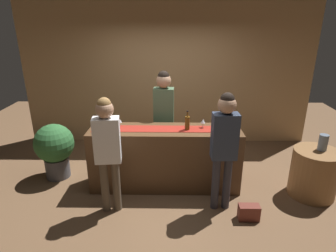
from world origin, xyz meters
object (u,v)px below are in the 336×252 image
object	(u,v)px
wine_bottle_green	(103,121)
wine_glass_near_customer	(220,122)
wine_bottle_amber	(187,123)
wine_glass_far_end	(120,121)
potted_plant_tall	(55,147)
vase_on_side_table	(323,142)
bartender	(164,110)
handbag	(249,212)
customer_browsing	(107,144)
round_side_table	(314,173)
customer_sipping	(224,140)
wine_glass_mid_counter	(203,121)

from	to	relation	value
wine_bottle_green	wine_glass_near_customer	world-z (taller)	wine_bottle_green
wine_bottle_amber	wine_glass_far_end	world-z (taller)	wine_bottle_amber
potted_plant_tall	vase_on_side_table	bearing A→B (deg)	-5.99
bartender	handbag	world-z (taller)	bartender
customer_browsing	round_side_table	distance (m)	3.09
wine_bottle_green	customer_browsing	bearing A→B (deg)	-73.64
customer_browsing	round_side_table	world-z (taller)	customer_browsing
wine_glass_far_end	customer_browsing	bearing A→B (deg)	-92.96
customer_browsing	wine_bottle_green	bearing A→B (deg)	99.91
wine_bottle_amber	handbag	xyz separation A→B (m)	(0.81, -0.83, -0.98)
handbag	potted_plant_tall	bearing A→B (deg)	159.97
wine_glass_near_customer	potted_plant_tall	size ratio (longest dim) A/B	0.15
wine_bottle_amber	wine_bottle_green	xyz separation A→B (m)	(-1.28, 0.06, 0.00)
potted_plant_tall	bartender	bearing A→B (deg)	10.50
wine_glass_near_customer	customer_sipping	xyz separation A→B (m)	(-0.03, -0.61, -0.04)
bartender	potted_plant_tall	xyz separation A→B (m)	(-1.81, -0.34, -0.56)
wine_bottle_amber	wine_bottle_green	size ratio (longest dim) A/B	1.00
wine_glass_far_end	handbag	size ratio (longest dim) A/B	0.51
handbag	wine_glass_far_end	bearing A→B (deg)	153.65
wine_glass_far_end	customer_sipping	distance (m)	1.64
wine_bottle_green	customer_browsing	size ratio (longest dim) A/B	0.18
wine_glass_near_customer	customer_sipping	size ratio (longest dim) A/B	0.08
vase_on_side_table	potted_plant_tall	bearing A→B (deg)	174.01
bartender	customer_browsing	world-z (taller)	bartender
round_side_table	wine_glass_mid_counter	bearing A→B (deg)	169.98
wine_bottle_amber	bartender	bearing A→B (deg)	121.58
wine_bottle_green	customer_sipping	size ratio (longest dim) A/B	0.18
wine_glass_mid_counter	round_side_table	xyz separation A→B (m)	(1.68, -0.30, -0.72)
wine_bottle_amber	potted_plant_tall	xyz separation A→B (m)	(-2.19, 0.27, -0.55)
customer_sipping	handbag	size ratio (longest dim) A/B	6.07
potted_plant_tall	customer_sipping	bearing A→B (deg)	-17.36
customer_sipping	potted_plant_tall	size ratio (longest dim) A/B	1.79
customer_browsing	handbag	xyz separation A→B (m)	(1.89, -0.19, -0.90)
wine_bottle_amber	customer_browsing	size ratio (longest dim) A/B	0.18
customer_sipping	potted_plant_tall	xyz separation A→B (m)	(-2.65, 0.83, -0.50)
wine_bottle_amber	potted_plant_tall	distance (m)	2.27
wine_glass_mid_counter	customer_sipping	xyz separation A→B (m)	(0.22, -0.65, -0.04)
wine_bottle_green	vase_on_side_table	bearing A→B (deg)	-3.98
wine_glass_far_end	vase_on_side_table	world-z (taller)	wine_glass_far_end
wine_glass_far_end	bartender	distance (m)	0.84
bartender	wine_glass_mid_counter	bearing A→B (deg)	142.44
potted_plant_tall	handbag	bearing A→B (deg)	-20.03
customer_browsing	wine_glass_far_end	bearing A→B (deg)	80.60
wine_bottle_amber	wine_bottle_green	world-z (taller)	same
wine_glass_near_customer	customer_sipping	world-z (taller)	customer_sipping
handbag	wine_glass_mid_counter	bearing A→B (deg)	121.92
wine_glass_mid_counter	wine_glass_far_end	distance (m)	1.28
wine_bottle_amber	wine_glass_mid_counter	world-z (taller)	wine_bottle_amber
customer_sipping	potted_plant_tall	bearing A→B (deg)	159.87
wine_glass_far_end	potted_plant_tall	size ratio (longest dim) A/B	0.15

